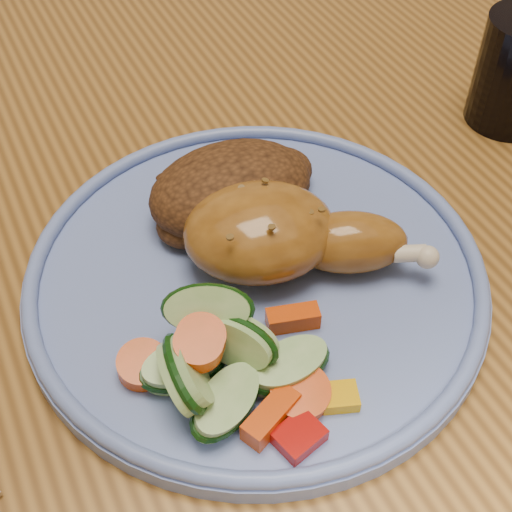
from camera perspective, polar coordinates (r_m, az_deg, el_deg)
name	(u,v)px	position (r m, az deg, el deg)	size (l,w,h in m)	color
dining_table	(286,230)	(0.61, 2.44, 2.08)	(0.90, 1.40, 0.75)	#8F5F26
chair_far	(97,52)	(1.19, -12.57, 15.67)	(0.42, 0.42, 0.91)	#4C2D16
plate	(256,278)	(0.46, 0.00, -1.78)	(0.29, 0.29, 0.01)	#637AC0
plate_rim	(256,267)	(0.45, 0.00, -0.86)	(0.29, 0.29, 0.01)	#637AC0
chicken_leg	(281,234)	(0.44, 2.05, 1.75)	(0.15, 0.12, 0.05)	#945D1F
rice_pilaf	(234,190)	(0.48, -1.79, 5.33)	(0.12, 0.08, 0.05)	#4E2B13
vegetable_pile	(226,362)	(0.39, -2.43, -8.49)	(0.12, 0.12, 0.06)	#A50A05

